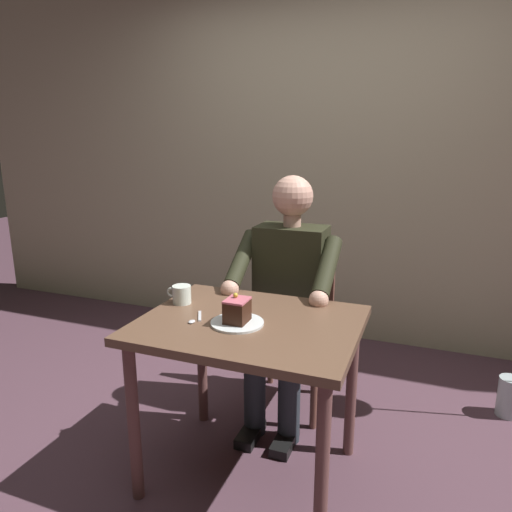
{
  "coord_description": "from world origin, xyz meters",
  "views": [
    {
      "loc": [
        -0.67,
        1.66,
        1.46
      ],
      "look_at": [
        0.01,
        -0.1,
        0.98
      ],
      "focal_mm": 32.6,
      "sensor_mm": 36.0,
      "label": 1
    }
  ],
  "objects": [
    {
      "name": "dessert_spoon",
      "position": [
        0.21,
        0.07,
        0.74
      ],
      "size": [
        0.06,
        0.14,
        0.01
      ],
      "color": "silver",
      "rests_on": "dining_table"
    },
    {
      "name": "dessert_plate",
      "position": [
        0.03,
        0.05,
        0.74
      ],
      "size": [
        0.22,
        0.22,
        0.01
      ],
      "primitive_type": "cylinder",
      "color": "white",
      "rests_on": "dining_table"
    },
    {
      "name": "dining_table",
      "position": [
        0.0,
        0.0,
        0.63
      ],
      "size": [
        0.89,
        0.72,
        0.73
      ],
      "color": "brown",
      "rests_on": "ground"
    },
    {
      "name": "chair",
      "position": [
        0.0,
        -0.69,
        0.5
      ],
      "size": [
        0.42,
        0.42,
        0.91
      ],
      "color": "brown",
      "rests_on": "ground"
    },
    {
      "name": "cake_slice",
      "position": [
        0.03,
        0.05,
        0.79
      ],
      "size": [
        0.09,
        0.1,
        0.12
      ],
      "color": "#351B11",
      "rests_on": "dessert_plate"
    },
    {
      "name": "cafe_rear_panel",
      "position": [
        0.0,
        -1.71,
        1.5
      ],
      "size": [
        6.4,
        0.12,
        3.0
      ],
      "primitive_type": "cube",
      "color": "#B2AB89",
      "rests_on": "ground"
    },
    {
      "name": "seated_person",
      "position": [
        -0.0,
        -0.52,
        0.67
      ],
      "size": [
        0.53,
        0.58,
        1.28
      ],
      "color": "#2A2B1A",
      "rests_on": "ground"
    },
    {
      "name": "ground_plane",
      "position": [
        0.0,
        0.0,
        0.0
      ],
      "size": [
        14.0,
        14.0,
        0.0
      ],
      "primitive_type": "plane",
      "color": "#553945"
    },
    {
      "name": "coffee_cup",
      "position": [
        0.37,
        -0.08,
        0.78
      ],
      "size": [
        0.12,
        0.08,
        0.08
      ],
      "color": "white",
      "rests_on": "dining_table"
    }
  ]
}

